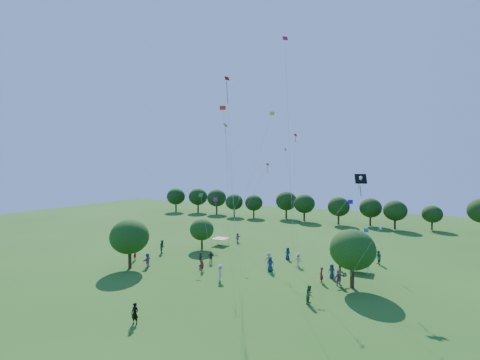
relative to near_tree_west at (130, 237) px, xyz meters
name	(u,v)px	position (x,y,z in m)	size (l,w,h in m)	color
ground	(157,332)	(13.50, -10.58, -3.92)	(160.00, 160.00, 0.00)	#32651E
near_tree_west	(130,237)	(0.00, 0.00, 0.00)	(4.70, 4.70, 6.05)	#422B19
near_tree_north	(202,230)	(2.77, 11.86, -0.92)	(3.64, 3.64, 4.65)	#422B19
near_tree_east	(353,250)	(25.43, 5.41, 0.04)	(4.61, 4.61, 6.05)	#422B19
treeline	(313,204)	(11.77, 44.84, 0.17)	(88.01, 8.77, 6.77)	#422B19
tent_red_stripe	(220,239)	(3.99, 15.40, -2.89)	(2.20, 2.20, 1.10)	red
tent_blue	(359,263)	(25.53, 11.06, -2.89)	(2.20, 2.20, 1.10)	#1948A3
man_in_black	(135,314)	(11.14, -10.41, -3.07)	(0.64, 0.41, 1.71)	black
crowd_person_0	(288,253)	(16.24, 12.40, -3.11)	(0.80, 0.43, 1.62)	#1B224F
crowd_person_1	(321,275)	(22.24, 5.51, -3.09)	(0.62, 0.40, 1.67)	maroon
crowd_person_2	(378,258)	(27.36, 15.28, -3.02)	(0.89, 0.48, 1.80)	#2B6444
crowd_person_3	(298,260)	(18.40, 9.99, -3.10)	(1.07, 0.48, 1.64)	#AF9C8C
crowd_person_4	(340,263)	(23.33, 10.67, -2.99)	(1.09, 0.50, 1.87)	#48423A
crowd_person_5	(238,238)	(5.62, 18.30, -3.14)	(1.46, 0.52, 1.57)	#8D5270
crowd_person_6	(332,271)	(23.01, 7.43, -3.13)	(0.79, 0.42, 1.59)	navy
crowd_person_7	(135,254)	(-1.90, 2.79, -3.05)	(0.65, 0.42, 1.75)	maroon
crowd_person_8	(162,247)	(-1.09, 7.36, -2.97)	(0.94, 0.51, 1.91)	#214D25
crowd_person_9	(220,273)	(12.21, 1.18, -3.04)	(1.15, 0.52, 1.76)	#BEB398
crowd_person_10	(201,259)	(7.37, 4.58, -3.05)	(1.02, 0.46, 1.74)	#3D3531
crowd_person_11	(148,260)	(1.64, 1.32, -3.06)	(1.61, 0.58, 1.73)	#9C5B88
crowd_person_12	(270,264)	(15.95, 6.59, -3.03)	(0.88, 0.47, 1.78)	navy
crowd_person_13	(202,265)	(8.60, 3.07, -3.15)	(0.58, 0.37, 1.54)	maroon
crowd_person_14	(310,294)	(22.49, -0.43, -3.07)	(0.84, 0.46, 1.71)	#2D632A
crowd_person_15	(269,259)	(15.06, 8.42, -3.06)	(1.13, 0.51, 1.73)	#AB9E89
crowd_person_16	(211,257)	(7.88, 6.21, -3.13)	(0.93, 0.42, 1.59)	#403833
crowd_person_17	(339,277)	(24.11, 5.44, -3.06)	(1.60, 0.57, 1.72)	#8A5071
pirate_kite	(360,180)	(25.72, 8.16, 7.11)	(7.10, 6.00, 10.41)	black
red_high_kite	(229,113)	(9.18, 8.67, 15.74)	(5.18, 6.84, 23.65)	red
small_kite_0	(295,170)	(18.03, 9.36, 8.22)	(0.38, 1.00, 15.31)	red
small_kite_1	(258,184)	(10.72, 15.07, 6.05)	(6.80, 0.96, 11.79)	#DF470B
small_kite_2	(264,137)	(10.56, 17.77, 13.26)	(6.32, 3.09, 19.92)	yellow
small_kite_3	(233,211)	(9.17, 9.95, 2.58)	(2.62, 3.75, 7.08)	#187F17
small_kite_4	(364,238)	(26.56, 4.52, 1.53)	(1.69, 0.87, 5.08)	blue
small_kite_5	(217,204)	(2.75, 16.29, 2.63)	(3.67, 1.63, 6.22)	#9B1984
small_kite_6	(374,236)	(27.71, 1.91, 2.36)	(3.07, 2.55, 6.10)	white
small_kite_7	(358,198)	(24.66, 16.57, 4.47)	(0.38, 3.10, 9.65)	#0DD0A6
small_kite_8	(288,114)	(20.19, 0.11, 13.44)	(1.35, 0.51, 23.37)	red
small_kite_9	(227,144)	(13.69, -0.02, 10.93)	(2.09, 1.22, 17.45)	red
small_kite_10	(226,148)	(6.77, 12.33, 11.38)	(1.70, 4.22, 17.54)	orange
small_kite_11	(202,201)	(5.28, 8.08, 3.85)	(2.46, 1.33, 7.61)	#167D23
small_kite_12	(351,211)	(24.58, 10.16, 3.44)	(0.58, 3.33, 7.39)	#1911AE
small_kite_13	(289,178)	(15.65, 14.67, 7.01)	(3.55, 4.48, 13.96)	#7E1890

